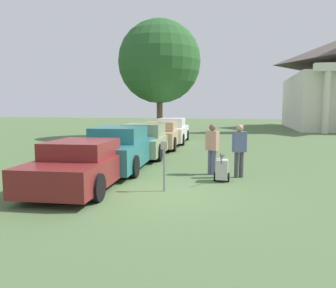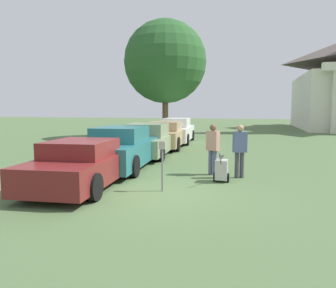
% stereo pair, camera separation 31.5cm
% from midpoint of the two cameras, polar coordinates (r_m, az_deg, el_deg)
% --- Properties ---
extents(ground_plane, '(120.00, 120.00, 0.00)m').
position_cam_midpoint_polar(ground_plane, '(8.96, -0.80, -8.33)').
color(ground_plane, '#4C663D').
extents(parked_car_maroon, '(2.31, 4.80, 1.35)m').
position_cam_midpoint_polar(parked_car_maroon, '(9.76, -13.63, -3.44)').
color(parked_car_maroon, maroon).
rests_on(parked_car_maroon, ground_plane).
extents(parked_car_teal, '(2.31, 5.31, 1.56)m').
position_cam_midpoint_polar(parked_car_teal, '(12.42, -7.25, -0.82)').
color(parked_car_teal, '#23666B').
rests_on(parked_car_teal, ground_plane).
extents(parked_car_sage, '(2.31, 4.96, 1.53)m').
position_cam_midpoint_polar(parked_car_sage, '(15.44, -2.88, 0.54)').
color(parked_car_sage, gray).
rests_on(parked_car_sage, ground_plane).
extents(parked_car_tan, '(2.29, 4.77, 1.49)m').
position_cam_midpoint_polar(parked_car_tan, '(18.46, -0.00, 1.50)').
color(parked_car_tan, tan).
rests_on(parked_car_tan, ground_plane).
extents(parked_car_white, '(2.21, 5.30, 1.59)m').
position_cam_midpoint_polar(parked_car_white, '(21.36, 1.97, 2.23)').
color(parked_car_white, silver).
rests_on(parked_car_white, ground_plane).
extents(parking_meter, '(0.18, 0.09, 1.38)m').
position_cam_midpoint_polar(parking_meter, '(8.85, 0.03, -2.18)').
color(parking_meter, slate).
rests_on(parking_meter, ground_plane).
extents(person_worker, '(0.47, 0.39, 1.72)m').
position_cam_midpoint_polar(person_worker, '(11.17, 8.62, -0.36)').
color(person_worker, '#515670').
rests_on(person_worker, ground_plane).
extents(person_supervisor, '(0.47, 0.36, 1.73)m').
position_cam_midpoint_polar(person_supervisor, '(10.82, 13.21, -0.64)').
color(person_supervisor, '#3F3F47').
rests_on(person_supervisor, ground_plane).
extents(equipment_cart, '(0.47, 0.99, 1.00)m').
position_cam_midpoint_polar(equipment_cart, '(10.22, 10.18, -4.38)').
color(equipment_cart, '#B2B2AD').
rests_on(equipment_cart, ground_plane).
extents(shade_tree, '(6.09, 6.09, 8.68)m').
position_cam_midpoint_polar(shade_tree, '(24.87, -0.11, 14.11)').
color(shade_tree, brown).
rests_on(shade_tree, ground_plane).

